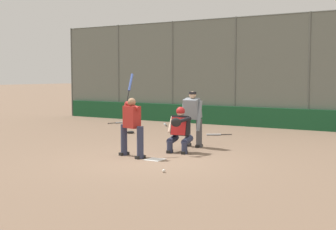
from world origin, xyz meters
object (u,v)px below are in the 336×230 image
(fielding_glove_on_dirt, at_px, (131,132))
(spare_bat_near_backstop, at_px, (165,125))
(baseball_loose, at_px, (164,171))
(batter_at_plate, at_px, (132,125))
(catcher_behind_plate, at_px, (180,129))
(umpire_home, at_px, (193,117))
(spare_bat_third_base_side, at_px, (119,123))
(spare_bat_first_base_side, at_px, (127,125))
(spare_bat_by_padding, at_px, (216,135))

(fielding_glove_on_dirt, bearing_deg, spare_bat_near_backstop, -82.54)
(spare_bat_near_backstop, height_order, baseball_loose, baseball_loose)
(batter_at_plate, distance_m, catcher_behind_plate, 1.45)
(umpire_home, relative_size, spare_bat_third_base_side, 1.92)
(batter_at_plate, relative_size, spare_bat_third_base_side, 2.53)
(spare_bat_first_base_side, bearing_deg, baseball_loose, 7.90)
(batter_at_plate, height_order, catcher_behind_plate, batter_at_plate)
(batter_at_plate, height_order, spare_bat_first_base_side, batter_at_plate)
(umpire_home, xyz_separation_m, fielding_glove_on_dirt, (3.46, -1.63, -0.83))
(batter_at_plate, height_order, fielding_glove_on_dirt, batter_at_plate)
(umpire_home, bearing_deg, batter_at_plate, 76.77)
(batter_at_plate, distance_m, baseball_loose, 2.30)
(umpire_home, distance_m, fielding_glove_on_dirt, 3.91)
(spare_bat_third_base_side, relative_size, spare_bat_first_base_side, 1.12)
(umpire_home, relative_size, spare_bat_first_base_side, 2.14)
(umpire_home, distance_m, baseball_loose, 3.86)
(catcher_behind_plate, bearing_deg, spare_bat_first_base_side, -49.71)
(spare_bat_near_backstop, relative_size, baseball_loose, 9.88)
(spare_bat_first_base_side, height_order, baseball_loose, baseball_loose)
(baseball_loose, bearing_deg, spare_bat_by_padding, -74.20)
(spare_bat_by_padding, height_order, spare_bat_first_base_side, same)
(umpire_home, relative_size, spare_bat_near_backstop, 2.25)
(batter_at_plate, distance_m, spare_bat_third_base_side, 8.62)
(spare_bat_by_padding, xyz_separation_m, spare_bat_first_base_side, (4.51, -0.82, -0.00))
(baseball_loose, bearing_deg, spare_bat_third_base_side, -47.34)
(catcher_behind_plate, height_order, spare_bat_first_base_side, catcher_behind_plate)
(batter_at_plate, xyz_separation_m, spare_bat_first_base_side, (4.53, -5.87, -0.81))
(umpire_home, height_order, spare_bat_third_base_side, umpire_home)
(umpire_home, xyz_separation_m, spare_bat_third_base_side, (6.02, -4.29, -0.85))
(catcher_behind_plate, height_order, baseball_loose, catcher_behind_plate)
(umpire_home, bearing_deg, fielding_glove_on_dirt, -25.37)
(batter_at_plate, height_order, spare_bat_third_base_side, batter_at_plate)
(spare_bat_near_backstop, height_order, spare_bat_third_base_side, same)
(catcher_behind_plate, relative_size, spare_bat_first_base_side, 1.63)
(spare_bat_third_base_side, distance_m, fielding_glove_on_dirt, 3.69)
(umpire_home, height_order, spare_bat_by_padding, umpire_home)
(spare_bat_near_backstop, distance_m, spare_bat_by_padding, 3.82)
(spare_bat_by_padding, relative_size, spare_bat_third_base_side, 0.88)
(batter_at_plate, distance_m, spare_bat_first_base_side, 7.46)
(baseball_loose, bearing_deg, batter_at_plate, -35.25)
(umpire_home, distance_m, spare_bat_near_backstop, 6.11)
(spare_bat_by_padding, height_order, baseball_loose, baseball_loose)
(catcher_behind_plate, relative_size, fielding_glove_on_dirt, 4.58)
(spare_bat_first_base_side, relative_size, baseball_loose, 10.39)
(catcher_behind_plate, xyz_separation_m, baseball_loose, (-1.05, 2.50, -0.61))
(catcher_behind_plate, height_order, umpire_home, umpire_home)
(batter_at_plate, bearing_deg, spare_bat_by_padding, -73.36)
(spare_bat_third_base_side, xyz_separation_m, fielding_glove_on_dirt, (-2.56, 2.66, 0.02))
(spare_bat_third_base_side, relative_size, fielding_glove_on_dirt, 3.12)
(spare_bat_near_backstop, relative_size, spare_bat_by_padding, 0.97)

